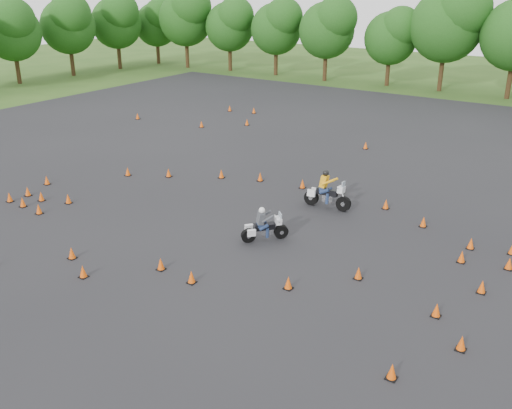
% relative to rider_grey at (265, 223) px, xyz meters
% --- Properties ---
extents(ground, '(140.00, 140.00, 0.00)m').
position_rel_rider_grey_xyz_m(ground, '(-0.83, -3.39, -0.78)').
color(ground, '#2D5119').
rests_on(ground, ground).
extents(asphalt_pad, '(62.00, 62.00, 0.00)m').
position_rel_rider_grey_xyz_m(asphalt_pad, '(-0.83, 2.61, -0.77)').
color(asphalt_pad, black).
rests_on(asphalt_pad, ground).
extents(treeline, '(86.95, 32.43, 10.44)m').
position_rel_rider_grey_xyz_m(treeline, '(0.00, 31.59, 3.82)').
color(treeline, '#1D4B15').
rests_on(treeline, ground).
extents(traffic_cones, '(35.87, 32.60, 0.45)m').
position_rel_rider_grey_xyz_m(traffic_cones, '(-1.11, 1.46, -0.55)').
color(traffic_cones, '#EC5309').
rests_on(traffic_cones, asphalt_pad).
extents(rider_grey, '(1.76, 1.93, 1.55)m').
position_rel_rider_grey_xyz_m(rider_grey, '(0.00, 0.00, 0.00)').
color(rider_grey, '#3E4045').
rests_on(rider_grey, ground).
extents(rider_yellow, '(2.36, 0.87, 1.79)m').
position_rel_rider_grey_xyz_m(rider_yellow, '(0.51, 4.57, 0.12)').
color(rider_yellow, orange).
rests_on(rider_yellow, ground).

